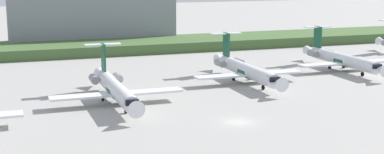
# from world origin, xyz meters

# --- Properties ---
(ground_plane) EXTENTS (500.00, 500.00, 0.00)m
(ground_plane) POSITION_xyz_m (0.00, 30.00, 0.00)
(ground_plane) COLOR #9E9B96
(grass_berm) EXTENTS (320.00, 20.00, 2.78)m
(grass_berm) POSITION_xyz_m (0.00, 78.32, 1.39)
(grass_berm) COLOR #426033
(grass_berm) RESTS_ON ground
(regional_jet_third) EXTENTS (22.81, 31.00, 9.00)m
(regional_jet_third) POSITION_xyz_m (-15.14, 18.79, 2.54)
(regional_jet_third) COLOR silver
(regional_jet_third) RESTS_ON ground
(regional_jet_fourth) EXTENTS (22.81, 31.00, 9.00)m
(regional_jet_fourth) POSITION_xyz_m (13.77, 27.47, 2.54)
(regional_jet_fourth) COLOR silver
(regional_jet_fourth) RESTS_ON ground
(regional_jet_fifth) EXTENTS (22.81, 31.00, 9.00)m
(regional_jet_fifth) POSITION_xyz_m (40.17, 32.64, 2.54)
(regional_jet_fifth) COLOR silver
(regional_jet_fifth) RESTS_ON ground
(distant_hangar) EXTENTS (48.16, 26.70, 17.44)m
(distant_hangar) POSITION_xyz_m (-6.64, 99.11, 8.72)
(distant_hangar) COLOR gray
(distant_hangar) RESTS_ON ground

